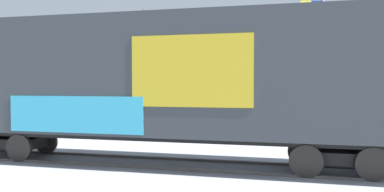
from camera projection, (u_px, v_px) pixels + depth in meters
ground_plane at (161, 164)px, 11.82m from camera, size 260.00×260.00×0.00m
track at (181, 164)px, 11.66m from camera, size 60.02×3.00×0.08m
freight_car at (156, 78)px, 11.75m from camera, size 15.68×2.94×4.91m
flagpole at (319, 46)px, 21.60m from camera, size 1.43×0.45×7.76m
hillside at (254, 69)px, 71.82m from camera, size 122.88×40.20×15.42m
parked_car_tan at (145, 118)px, 18.90m from camera, size 4.33×2.12×1.67m
parked_car_silver at (279, 121)px, 17.31m from camera, size 4.44×2.05×1.68m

